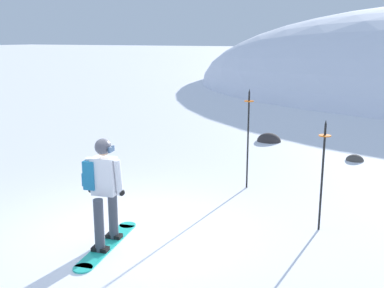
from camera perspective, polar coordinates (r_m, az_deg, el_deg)
The scene contains 6 objects.
ground_plane at distance 7.77m, azimuth -8.00°, elevation -11.07°, with size 300.00×300.00×0.00m, color white.
snowboarder_main at distance 7.11m, azimuth -11.03°, elevation -5.59°, with size 0.64×1.82×1.71m.
piste_marker_near at distance 7.80m, azimuth 16.00°, elevation -2.94°, with size 0.20×0.20×1.89m.
piste_marker_far at distance 9.68m, azimuth 7.02°, elevation 1.41°, with size 0.20×0.20×2.14m.
rock_dark at distance 12.80m, azimuth 19.64°, elevation -1.97°, with size 0.46×0.39×0.32m.
rock_mid at distance 14.47m, azimuth 9.57°, elevation 0.33°, with size 0.75×0.64×0.53m.
Camera 1 is at (3.98, -5.87, 3.18)m, focal length 42.74 mm.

